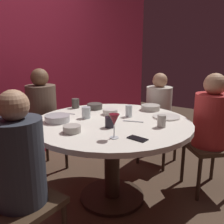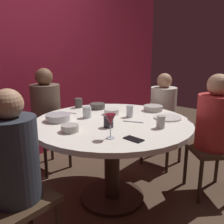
{
  "view_description": "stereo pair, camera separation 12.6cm",
  "coord_description": "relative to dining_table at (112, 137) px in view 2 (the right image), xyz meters",
  "views": [
    {
      "loc": [
        -1.7,
        -1.22,
        1.38
      ],
      "look_at": [
        0.0,
        0.0,
        0.84
      ],
      "focal_mm": 39.84,
      "sensor_mm": 36.0,
      "label": 1
    },
    {
      "loc": [
        -1.62,
        -1.32,
        1.38
      ],
      "look_at": [
        0.0,
        0.0,
        0.84
      ],
      "focal_mm": 39.84,
      "sensor_mm": 36.0,
      "label": 2
    }
  ],
  "objects": [
    {
      "name": "bowl_serving_large",
      "position": [
        -0.3,
        0.37,
        0.18
      ],
      "size": [
        0.21,
        0.21,
        0.06
      ],
      "primitive_type": "cylinder",
      "color": "#B7B7BC",
      "rests_on": "dining_table"
    },
    {
      "name": "seated_diner_right",
      "position": [
        0.95,
        0.0,
        0.07
      ],
      "size": [
        0.4,
        0.4,
        1.1
      ],
      "rotation": [
        0.0,
        0.0,
        3.14
      ],
      "color": "#3F2D1E",
      "rests_on": "ground"
    },
    {
      "name": "bowl_sauce_side",
      "position": [
        0.25,
        0.4,
        0.18
      ],
      "size": [
        0.16,
        0.16,
        0.06
      ],
      "primitive_type": "cylinder",
      "color": "#4C4742",
      "rests_on": "dining_table"
    },
    {
      "name": "cup_by_right_diner",
      "position": [
        -0.06,
        0.24,
        0.2
      ],
      "size": [
        0.08,
        0.08,
        0.1
      ],
      "primitive_type": "cylinder",
      "color": "silver",
      "rests_on": "dining_table"
    },
    {
      "name": "dining_table",
      "position": [
        0.0,
        0.0,
        0.0
      ],
      "size": [
        1.39,
        1.39,
        0.76
      ],
      "color": "silver",
      "rests_on": "ground"
    },
    {
      "name": "candle_holder",
      "position": [
        -0.16,
        -0.09,
        0.19
      ],
      "size": [
        0.08,
        0.08,
        0.11
      ],
      "color": "black",
      "rests_on": "dining_table"
    },
    {
      "name": "knife_near_plate",
      "position": [
        0.09,
        -0.16,
        0.15
      ],
      "size": [
        0.08,
        0.17,
        0.01
      ],
      "primitive_type": "cube",
      "rotation": [
        0.0,
        0.0,
        0.35
      ],
      "color": "#B7B7BC",
      "rests_on": "dining_table"
    },
    {
      "name": "seated_diner_back",
      "position": [
        0.0,
        0.95,
        0.11
      ],
      "size": [
        0.4,
        0.4,
        1.17
      ],
      "rotation": [
        0.0,
        0.0,
        4.71
      ],
      "color": "#3F2D1E",
      "rests_on": "ground"
    },
    {
      "name": "dinner_plate",
      "position": [
        0.38,
        -0.34,
        0.16
      ],
      "size": [
        0.25,
        0.25,
        0.01
      ],
      "primitive_type": "cylinder",
      "color": "silver",
      "rests_on": "dining_table"
    },
    {
      "name": "cup_center_front",
      "position": [
        0.17,
        0.6,
        0.2
      ],
      "size": [
        0.08,
        0.08,
        0.1
      ],
      "primitive_type": "cylinder",
      "color": "#4C4742",
      "rests_on": "dining_table"
    },
    {
      "name": "bowl_rice_portion",
      "position": [
        0.55,
        -0.09,
        0.18
      ],
      "size": [
        0.19,
        0.19,
        0.05
      ],
      "primitive_type": "cylinder",
      "color": "#B2ADA3",
      "rests_on": "dining_table"
    },
    {
      "name": "bowl_salad_center",
      "position": [
        0.17,
        0.14,
        0.17
      ],
      "size": [
        0.14,
        0.14,
        0.05
      ],
      "primitive_type": "cylinder",
      "color": "silver",
      "rests_on": "dining_table"
    },
    {
      "name": "cell_phone",
      "position": [
        -0.26,
        -0.41,
        0.15
      ],
      "size": [
        0.08,
        0.15,
        0.01
      ],
      "primitive_type": "cube",
      "rotation": [
        0.0,
        0.0,
        6.18
      ],
      "color": "black",
      "rests_on": "dining_table"
    },
    {
      "name": "cup_by_left_diner",
      "position": [
        0.09,
        -0.43,
        0.2
      ],
      "size": [
        0.07,
        0.07,
        0.1
      ],
      "primitive_type": "cylinder",
      "color": "#B2ADA3",
      "rests_on": "dining_table"
    },
    {
      "name": "back_wall",
      "position": [
        0.0,
        1.43,
        0.69
      ],
      "size": [
        6.0,
        0.1,
        2.6
      ],
      "primitive_type": "cube",
      "color": "maroon",
      "rests_on": "ground"
    },
    {
      "name": "fork_near_plate",
      "position": [
        -0.05,
        0.5,
        0.15
      ],
      "size": [
        0.06,
        0.18,
        0.01
      ],
      "primitive_type": "cube",
      "rotation": [
        0.0,
        0.0,
        0.24
      ],
      "color": "#B7B7BC",
      "rests_on": "dining_table"
    },
    {
      "name": "wine_glass",
      "position": [
        -0.34,
        -0.26,
        0.28
      ],
      "size": [
        0.08,
        0.08,
        0.18
      ],
      "color": "silver",
      "rests_on": "dining_table"
    },
    {
      "name": "ground_plane",
      "position": [
        0.0,
        0.0,
        -0.61
      ],
      "size": [
        8.0,
        8.0,
        0.0
      ],
      "primitive_type": "plane",
      "color": "#4C3828"
    },
    {
      "name": "seated_diner_front_right",
      "position": [
        0.67,
        -0.67,
        0.11
      ],
      "size": [
        0.57,
        0.57,
        1.16
      ],
      "rotation": [
        0.0,
        0.0,
        2.36
      ],
      "color": "#3F2D1E",
      "rests_on": "ground"
    },
    {
      "name": "bowl_small_white",
      "position": [
        -0.43,
        0.07,
        0.18
      ],
      "size": [
        0.14,
        0.14,
        0.05
      ],
      "primitive_type": "cylinder",
      "color": "#B2ADA3",
      "rests_on": "dining_table"
    },
    {
      "name": "seated_diner_left",
      "position": [
        -0.93,
        0.0,
        0.1
      ],
      "size": [
        0.4,
        0.4,
        1.16
      ],
      "rotation": [
        0.0,
        0.0,
        6.28
      ],
      "color": "#3F2D1E",
      "rests_on": "ground"
    },
    {
      "name": "cup_near_candle",
      "position": [
        0.2,
        -0.04,
        0.2
      ],
      "size": [
        0.06,
        0.06,
        0.11
      ],
      "primitive_type": "cylinder",
      "color": "silver",
      "rests_on": "dining_table"
    }
  ]
}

